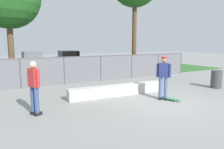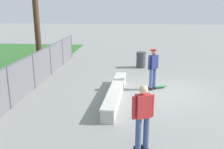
{
  "view_description": "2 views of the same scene",
  "coord_description": "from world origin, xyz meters",
  "px_view_note": "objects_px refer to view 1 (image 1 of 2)",
  "views": [
    {
      "loc": [
        -5.79,
        -6.32,
        2.41
      ],
      "look_at": [
        -1.47,
        1.52,
        1.07
      ],
      "focal_mm": 33.84,
      "sensor_mm": 36.0,
      "label": 1
    },
    {
      "loc": [
        -10.66,
        1.19,
        3.72
      ],
      "look_at": [
        -1.2,
        2.01,
        1.09
      ],
      "focal_mm": 40.66,
      "sensor_mm": 36.0,
      "label": 2
    }
  ],
  "objects_px": {
    "car_black": "(69,59)",
    "skateboarder": "(163,76)",
    "trash_bin": "(216,79)",
    "car_silver": "(32,61)",
    "bystander": "(34,86)",
    "concrete_ledge": "(118,90)",
    "skateboard": "(171,99)"
  },
  "relations": [
    {
      "from": "car_silver",
      "to": "car_black",
      "type": "xyz_separation_m",
      "value": [
        3.36,
        0.16,
        0.0
      ]
    },
    {
      "from": "skateboard",
      "to": "car_silver",
      "type": "relative_size",
      "value": 0.19
    },
    {
      "from": "skateboard",
      "to": "bystander",
      "type": "relative_size",
      "value": 0.45
    },
    {
      "from": "skateboarder",
      "to": "bystander",
      "type": "xyz_separation_m",
      "value": [
        -5.1,
        0.6,
        -0.02
      ]
    },
    {
      "from": "skateboarder",
      "to": "bystander",
      "type": "relative_size",
      "value": 1.01
    },
    {
      "from": "concrete_ledge",
      "to": "car_black",
      "type": "height_order",
      "value": "car_black"
    },
    {
      "from": "car_black",
      "to": "bystander",
      "type": "distance_m",
      "value": 13.4
    },
    {
      "from": "car_black",
      "to": "bystander",
      "type": "xyz_separation_m",
      "value": [
        -5.07,
        -12.4,
        0.17
      ]
    },
    {
      "from": "concrete_ledge",
      "to": "skateboarder",
      "type": "bearing_deg",
      "value": -49.89
    },
    {
      "from": "concrete_ledge",
      "to": "skateboard",
      "type": "relative_size",
      "value": 5.74
    },
    {
      "from": "bystander",
      "to": "concrete_ledge",
      "type": "bearing_deg",
      "value": 14.22
    },
    {
      "from": "trash_bin",
      "to": "car_black",
      "type": "bearing_deg",
      "value": 108.41
    },
    {
      "from": "concrete_ledge",
      "to": "car_black",
      "type": "distance_m",
      "value": 11.53
    },
    {
      "from": "skateboarder",
      "to": "bystander",
      "type": "height_order",
      "value": "skateboarder"
    },
    {
      "from": "skateboard",
      "to": "car_silver",
      "type": "xyz_separation_m",
      "value": [
        -3.59,
        13.11,
        0.77
      ]
    },
    {
      "from": "car_silver",
      "to": "bystander",
      "type": "xyz_separation_m",
      "value": [
        -1.7,
        -12.24,
        0.17
      ]
    },
    {
      "from": "concrete_ledge",
      "to": "skateboarder",
      "type": "xyz_separation_m",
      "value": [
        1.32,
        -1.56,
        0.78
      ]
    },
    {
      "from": "car_silver",
      "to": "bystander",
      "type": "bearing_deg",
      "value": -97.93
    },
    {
      "from": "concrete_ledge",
      "to": "bystander",
      "type": "xyz_separation_m",
      "value": [
        -3.78,
        -0.96,
        0.76
      ]
    },
    {
      "from": "car_silver",
      "to": "bystander",
      "type": "relative_size",
      "value": 2.36
    },
    {
      "from": "car_black",
      "to": "bystander",
      "type": "height_order",
      "value": "bystander"
    },
    {
      "from": "car_black",
      "to": "trash_bin",
      "type": "relative_size",
      "value": 4.53
    },
    {
      "from": "skateboarder",
      "to": "trash_bin",
      "type": "bearing_deg",
      "value": 5.77
    },
    {
      "from": "car_silver",
      "to": "concrete_ledge",
      "type": "bearing_deg",
      "value": -79.55
    },
    {
      "from": "concrete_ledge",
      "to": "car_black",
      "type": "bearing_deg",
      "value": 83.59
    },
    {
      "from": "trash_bin",
      "to": "car_silver",
      "type": "bearing_deg",
      "value": 121.3
    },
    {
      "from": "concrete_ledge",
      "to": "skateboard",
      "type": "distance_m",
      "value": 2.38
    },
    {
      "from": "car_black",
      "to": "bystander",
      "type": "relative_size",
      "value": 2.36
    },
    {
      "from": "car_silver",
      "to": "car_black",
      "type": "height_order",
      "value": "same"
    },
    {
      "from": "skateboard",
      "to": "bystander",
      "type": "xyz_separation_m",
      "value": [
        -5.29,
        0.87,
        0.94
      ]
    },
    {
      "from": "skateboard",
      "to": "bystander",
      "type": "height_order",
      "value": "bystander"
    },
    {
      "from": "car_black",
      "to": "skateboarder",
      "type": "bearing_deg",
      "value": -89.87
    }
  ]
}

